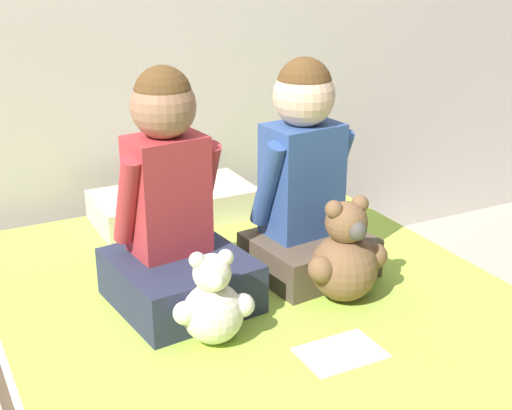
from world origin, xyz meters
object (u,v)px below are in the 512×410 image
object	(u,v)px
child_on_left	(173,215)
teddy_bear_held_by_left_child	(213,304)
teddy_bear_held_by_right_child	(345,257)
pillow_at_headboard	(174,204)
sign_card	(341,353)
bed	(283,380)
child_on_right	(305,181)

from	to	relation	value
child_on_left	teddy_bear_held_by_left_child	bearing A→B (deg)	-95.56
teddy_bear_held_by_right_child	pillow_at_headboard	xyz separation A→B (m)	(-0.21, 0.81, -0.08)
teddy_bear_held_by_right_child	sign_card	world-z (taller)	teddy_bear_held_by_right_child
bed	pillow_at_headboard	world-z (taller)	pillow_at_headboard
bed	sign_card	distance (m)	0.30
bed	teddy_bear_held_by_right_child	xyz separation A→B (m)	(0.21, 0.02, 0.33)
child_on_left	teddy_bear_held_by_right_child	xyz separation A→B (m)	(0.43, -0.22, -0.13)
teddy_bear_held_by_right_child	sign_card	xyz separation A→B (m)	(-0.17, -0.24, -0.13)
child_on_left	child_on_right	xyz separation A→B (m)	(0.43, -0.00, 0.03)
child_on_right	pillow_at_headboard	distance (m)	0.66
teddy_bear_held_by_right_child	sign_card	size ratio (longest dim) A/B	1.48
child_on_right	bed	bearing A→B (deg)	-136.15
pillow_at_headboard	child_on_left	bearing A→B (deg)	-110.75
bed	teddy_bear_held_by_left_child	bearing A→B (deg)	-176.70
pillow_at_headboard	teddy_bear_held_by_right_child	bearing A→B (deg)	-75.28
teddy_bear_held_by_left_child	sign_card	distance (m)	0.35
child_on_right	teddy_bear_held_by_right_child	world-z (taller)	child_on_right
pillow_at_headboard	child_on_right	bearing A→B (deg)	-70.30
child_on_left	child_on_right	distance (m)	0.43
sign_card	teddy_bear_held_by_right_child	bearing A→B (deg)	55.01
pillow_at_headboard	bed	bearing A→B (deg)	-90.00
bed	teddy_bear_held_by_right_child	size ratio (longest dim) A/B	6.50
teddy_bear_held_by_right_child	sign_card	bearing A→B (deg)	-125.83
teddy_bear_held_by_left_child	sign_card	world-z (taller)	teddy_bear_held_by_left_child
child_on_right	sign_card	distance (m)	0.57
bed	child_on_left	bearing A→B (deg)	131.69
bed	teddy_bear_held_by_left_child	size ratio (longest dim) A/B	7.93
child_on_right	sign_card	xyz separation A→B (m)	(-0.17, -0.47, -0.29)
child_on_right	teddy_bear_held_by_right_child	xyz separation A→B (m)	(0.00, -0.22, -0.16)
bed	sign_card	xyz separation A→B (m)	(0.04, -0.22, 0.20)
child_on_left	teddy_bear_held_by_left_child	distance (m)	0.30
teddy_bear_held_by_left_child	teddy_bear_held_by_right_child	bearing A→B (deg)	16.54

